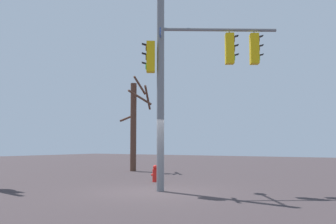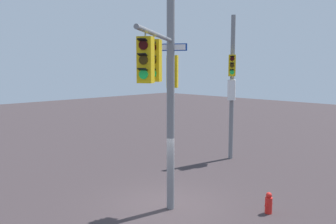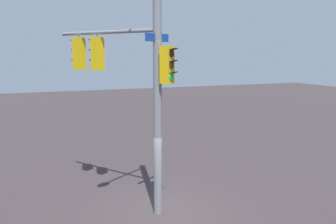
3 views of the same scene
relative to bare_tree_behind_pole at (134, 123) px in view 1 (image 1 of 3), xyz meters
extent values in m
plane|color=#393032|center=(6.94, -7.87, -2.93)|extent=(80.00, 80.00, 0.00)
cylinder|color=slate|center=(7.00, -7.58, 1.47)|extent=(0.26, 0.26, 8.79)
cylinder|color=slate|center=(8.73, -6.40, 2.84)|extent=(3.54, 2.46, 0.12)
cube|color=gold|center=(9.06, -6.18, 2.14)|extent=(0.44, 0.46, 1.10)
cylinder|color=#2F0403|center=(9.20, -6.10, 2.48)|extent=(0.14, 0.20, 0.22)
cube|color=black|center=(9.26, -6.06, 2.60)|extent=(0.25, 0.26, 0.06)
cylinder|color=#352504|center=(9.20, -6.10, 2.14)|extent=(0.14, 0.20, 0.22)
cube|color=black|center=(9.26, -6.06, 2.26)|extent=(0.25, 0.26, 0.06)
cylinder|color=#19D147|center=(9.20, -6.10, 1.80)|extent=(0.14, 0.20, 0.22)
cube|color=black|center=(9.26, -6.06, 1.92)|extent=(0.25, 0.26, 0.06)
cylinder|color=slate|center=(9.06, -6.18, 2.76)|extent=(0.04, 0.04, 0.15)
cube|color=gold|center=(9.80, -5.68, 2.14)|extent=(0.44, 0.46, 1.10)
cylinder|color=#2F0403|center=(9.94, -5.59, 2.48)|extent=(0.14, 0.21, 0.22)
cube|color=black|center=(10.01, -5.56, 2.60)|extent=(0.24, 0.26, 0.06)
cylinder|color=#352504|center=(9.94, -5.59, 2.14)|extent=(0.14, 0.21, 0.22)
cube|color=black|center=(10.01, -5.56, 2.26)|extent=(0.24, 0.26, 0.06)
cylinder|color=#19D147|center=(9.94, -5.59, 1.80)|extent=(0.14, 0.21, 0.22)
cube|color=black|center=(10.01, -5.56, 1.92)|extent=(0.24, 0.26, 0.06)
cylinder|color=slate|center=(9.80, -5.68, 2.76)|extent=(0.04, 0.04, 0.15)
cube|color=gold|center=(6.71, -7.78, 1.82)|extent=(0.45, 0.47, 1.10)
cylinder|color=#2F0403|center=(6.57, -7.87, 2.16)|extent=(0.15, 0.20, 0.22)
cube|color=black|center=(6.51, -7.91, 2.28)|extent=(0.25, 0.26, 0.06)
cylinder|color=#352504|center=(6.57, -7.87, 1.82)|extent=(0.15, 0.20, 0.22)
cube|color=black|center=(6.51, -7.91, 1.94)|extent=(0.25, 0.26, 0.06)
cylinder|color=#19D147|center=(6.57, -7.87, 1.48)|extent=(0.15, 0.20, 0.22)
cube|color=black|center=(6.51, -7.91, 1.60)|extent=(0.25, 0.26, 0.06)
cube|color=navy|center=(7.00, -7.58, 2.62)|extent=(0.61, 0.95, 0.24)
cube|color=white|center=(7.01, -7.57, 2.62)|extent=(0.54, 0.85, 0.18)
cylinder|color=#533528|center=(-0.06, -0.01, -0.22)|extent=(0.37, 0.37, 5.42)
cylinder|color=#533528|center=(-0.61, 0.14, 0.36)|extent=(0.44, 1.19, 0.56)
cylinder|color=#533528|center=(0.73, 0.38, 1.57)|extent=(0.93, 1.71, 1.34)
cylinder|color=#533528|center=(0.44, -0.05, 2.31)|extent=(0.22, 1.11, 1.06)
cylinder|color=#533528|center=(0.66, -0.32, 1.52)|extent=(0.77, 1.55, 0.86)
cylinder|color=red|center=(4.97, -4.94, -2.65)|extent=(0.24, 0.24, 0.55)
sphere|color=red|center=(4.97, -4.94, -2.30)|extent=(0.20, 0.20, 0.20)
cylinder|color=red|center=(4.83, -4.94, -2.63)|extent=(0.10, 0.09, 0.09)
cylinder|color=red|center=(5.11, -4.94, -2.63)|extent=(0.10, 0.09, 0.09)
camera|label=1|loc=(14.54, -18.90, -1.30)|focal=41.29mm
camera|label=2|loc=(15.56, 0.80, 1.97)|focal=38.35mm
camera|label=3|loc=(-3.34, -3.82, 2.16)|focal=38.80mm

